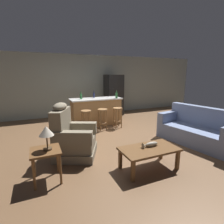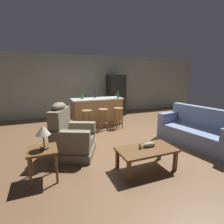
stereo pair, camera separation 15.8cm
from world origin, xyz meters
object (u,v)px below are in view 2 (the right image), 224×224
Objects in this scene: table_lamp at (43,131)px; refrigerator at (116,95)px; bottle_short_amber at (118,95)px; coffee_table at (146,151)px; recliner_near_lamp at (71,137)px; bar_stool_middle at (103,115)px; couch at (198,131)px; end_table at (43,154)px; bar_stool_right at (119,114)px; bar_stool_left at (87,117)px; bottle_tall_green at (95,95)px; kitchen_island at (97,111)px; fish_figurine at (148,145)px; bottle_wine_dark at (82,96)px.

refrigerator is (3.06, 4.11, 0.01)m from table_lamp.
coffee_table is at bearing -103.73° from bottle_short_amber.
recliner_near_lamp is 1.04m from table_lamp.
couch is at bearing -48.11° from bar_stool_middle.
end_table is at bearing -129.50° from bar_stool_middle.
recliner_near_lamp reaches higher than end_table.
bar_stool_right is (-1.32, 2.08, 0.13)m from couch.
bar_stool_left is at bearing 59.70° from end_table.
bar_stool_right is at bearing 43.77° from table_lamp.
couch is at bearing 2.88° from end_table.
bar_stool_right is at bearing 64.66° from recliner_near_lamp.
recliner_near_lamp reaches higher than bar_stool_left.
table_lamp is at bearing -120.34° from bottle_tall_green.
bottle_tall_green is at bearing 90.27° from kitchen_island.
bottle_tall_green is at bearing 86.56° from recliner_near_lamp.
bottle_tall_green reaches higher than bar_stool_left.
end_table is 0.82× the size of bar_stool_middle.
fish_figurine is 4.61m from refrigerator.
kitchen_island is 2.65× the size of bar_stool_right.
couch is 3.75m from table_lamp.
bottle_wine_dark reaches higher than bottle_tall_green.
bottle_short_amber reaches higher than bar_stool_right.
table_lamp is 0.23× the size of kitchen_island.
fish_figurine is 1.34× the size of bottle_tall_green.
bar_stool_left is at bearing -130.53° from kitchen_island.
refrigerator is at bearing 53.32° from table_lamp.
end_table is at bearing -122.74° from kitchen_island.
bar_stool_middle is 2.67× the size of bottle_tall_green.
recliner_near_lamp is at bearing -20.53° from couch.
coffee_table is 0.54× the size of couch.
kitchen_island is (1.87, 2.90, 0.02)m from end_table.
couch is 2.80m from bar_stool_middle.
bar_stool_left is 0.55m from bar_stool_middle.
bar_stool_right reaches higher than end_table.
bottle_wine_dark is at bearing -146.58° from refrigerator.
end_table is 2.94m from bar_stool_middle.
bottle_wine_dark is at bearing -162.13° from bottle_tall_green.
refrigerator is at bearing 38.69° from bottle_tall_green.
table_lamp is (0.04, -0.01, 0.41)m from end_table.
fish_figurine is 0.17× the size of couch.
kitchen_island is at bearing -89.73° from bottle_tall_green.
fish_figurine is at bearing -9.78° from table_lamp.
bottle_wine_dark is at bearing 147.70° from bar_stool_right.
table_lamp is at bearing 168.21° from coffee_table.
kitchen_island is 0.93m from bottle_short_amber.
fish_figurine is 0.28× the size of recliner_near_lamp.
end_table is 1.37× the size of table_lamp.
end_table is 0.41m from table_lamp.
coffee_table is 4.69m from refrigerator.
bar_stool_left is at bearing 180.00° from bar_stool_middle.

